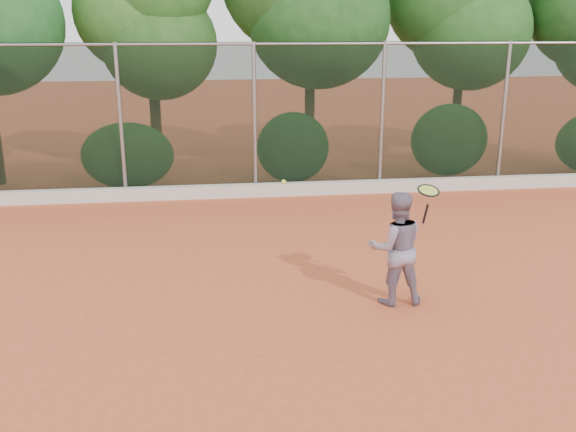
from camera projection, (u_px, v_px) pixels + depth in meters
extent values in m
plane|color=#CA562F|center=(298.00, 327.00, 8.54)|extent=(80.00, 80.00, 0.00)
cube|color=beige|center=(256.00, 190.00, 14.97)|extent=(24.00, 0.20, 0.30)
imported|color=gray|center=(396.00, 248.00, 9.08)|extent=(0.82, 0.65, 1.65)
cube|color=black|center=(255.00, 121.00, 14.68)|extent=(24.00, 0.01, 3.50)
cylinder|color=gray|center=(254.00, 44.00, 14.19)|extent=(24.00, 0.06, 0.06)
cylinder|color=gray|center=(121.00, 123.00, 14.32)|extent=(0.09, 0.09, 3.50)
cylinder|color=gray|center=(255.00, 121.00, 14.68)|extent=(0.09, 0.09, 3.50)
cylinder|color=gray|center=(382.00, 118.00, 15.05)|extent=(0.09, 0.09, 3.50)
cylinder|color=gray|center=(503.00, 116.00, 15.42)|extent=(0.09, 0.09, 3.50)
cylinder|color=#3E2B18|center=(156.00, 131.00, 16.73)|extent=(0.28, 0.28, 2.40)
ellipsoid|color=#234F1B|center=(159.00, 44.00, 16.03)|extent=(2.90, 2.40, 2.80)
ellipsoid|color=#2D6121|center=(138.00, 10.00, 16.02)|extent=(3.20, 2.70, 3.10)
cylinder|color=#49351C|center=(310.00, 118.00, 16.85)|extent=(0.26, 0.26, 3.00)
ellipsoid|color=#2C6827|center=(319.00, 19.00, 16.06)|extent=(3.60, 3.00, 3.50)
cylinder|color=#3A2816|center=(456.00, 120.00, 17.58)|extent=(0.24, 0.24, 2.70)
ellipsoid|color=#1F4F1B|center=(471.00, 31.00, 16.84)|extent=(3.20, 2.70, 3.10)
ellipsoid|color=#356D29|center=(128.00, 156.00, 15.34)|extent=(2.20, 1.16, 1.60)
ellipsoid|color=#2A6526|center=(293.00, 148.00, 15.79)|extent=(1.80, 1.04, 1.76)
ellipsoid|color=#336F2A|center=(449.00, 140.00, 16.25)|extent=(2.00, 1.10, 1.84)
cylinder|color=black|center=(425.00, 214.00, 8.91)|extent=(0.05, 0.14, 0.31)
torus|color=black|center=(429.00, 191.00, 8.76)|extent=(0.35, 0.34, 0.12)
cylinder|color=#B2D03D|center=(429.00, 191.00, 8.76)|extent=(0.30, 0.29, 0.09)
sphere|color=#D5F136|center=(284.00, 182.00, 8.60)|extent=(0.06, 0.06, 0.06)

